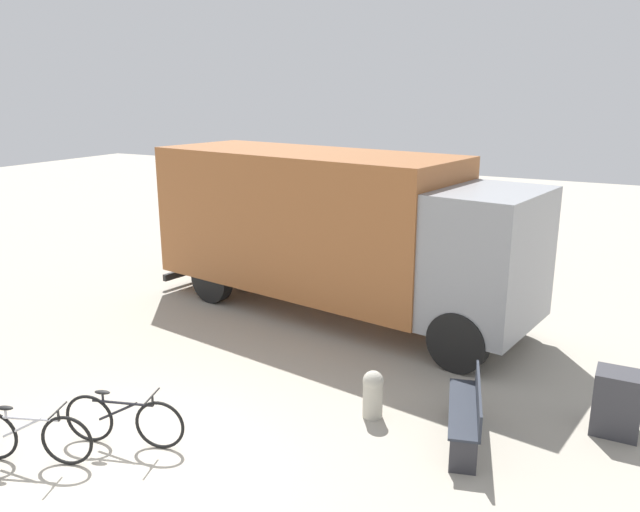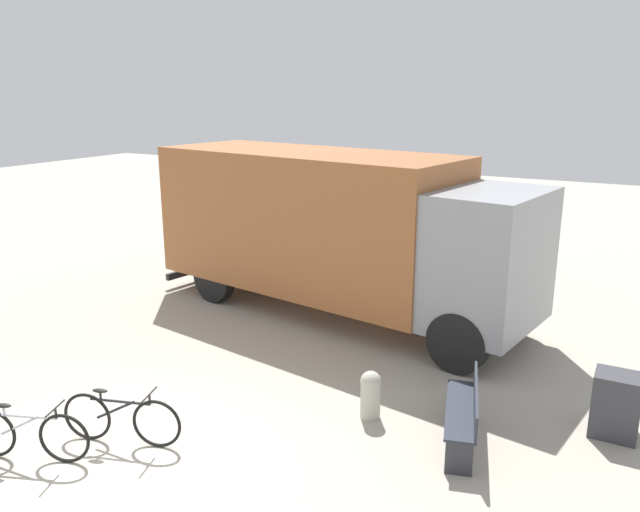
# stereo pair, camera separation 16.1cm
# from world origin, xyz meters

# --- Properties ---
(ground_plane) EXTENTS (60.00, 60.00, 0.00)m
(ground_plane) POSITION_xyz_m (0.00, 0.00, 0.00)
(ground_plane) COLOR #A8A091
(delivery_truck) EXTENTS (8.66, 3.80, 3.40)m
(delivery_truck) POSITION_xyz_m (-0.19, 6.50, 1.90)
(delivery_truck) COLOR #99592D
(delivery_truck) RESTS_ON ground
(park_bench) EXTENTS (0.83, 1.74, 0.83)m
(park_bench) POSITION_xyz_m (3.76, 2.77, 0.47)
(park_bench) COLOR #282D38
(park_bench) RESTS_ON ground
(bicycle_middle) EXTENTS (1.60, 0.69, 0.78)m
(bicycle_middle) POSITION_xyz_m (-1.08, -0.35, 0.37)
(bicycle_middle) COLOR black
(bicycle_middle) RESTS_ON ground
(bicycle_far) EXTENTS (1.63, 0.62, 0.78)m
(bicycle_far) POSITION_xyz_m (-0.30, 0.51, 0.37)
(bicycle_far) COLOR black
(bicycle_far) RESTS_ON ground
(bollard_near_bench) EXTENTS (0.31, 0.31, 0.72)m
(bollard_near_bench) POSITION_xyz_m (2.36, 2.75, 0.39)
(bollard_near_bench) COLOR #B2AD9E
(bollard_near_bench) RESTS_ON ground
(utility_box) EXTENTS (0.61, 0.52, 0.91)m
(utility_box) POSITION_xyz_m (5.52, 3.92, 0.45)
(utility_box) COLOR #38383D
(utility_box) RESTS_ON ground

